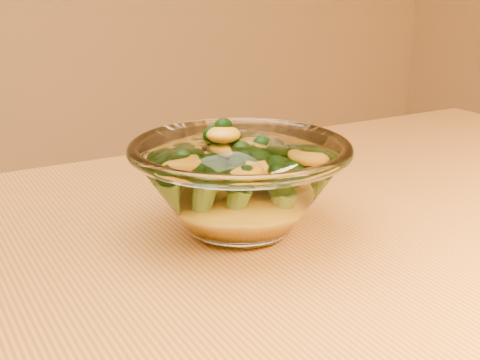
# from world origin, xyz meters

# --- Properties ---
(glass_bowl) EXTENTS (0.19, 0.19, 0.09)m
(glass_bowl) POSITION_xyz_m (0.05, 0.12, 0.79)
(glass_bowl) COLOR white
(glass_bowl) RESTS_ON table
(cheese_sauce) EXTENTS (0.11, 0.11, 0.03)m
(cheese_sauce) POSITION_xyz_m (0.05, 0.12, 0.78)
(cheese_sauce) COLOR orange
(cheese_sauce) RESTS_ON glass_bowl
(broccoli_heap) EXTENTS (0.15, 0.11, 0.07)m
(broccoli_heap) POSITION_xyz_m (0.04, 0.13, 0.81)
(broccoli_heap) COLOR black
(broccoli_heap) RESTS_ON cheese_sauce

